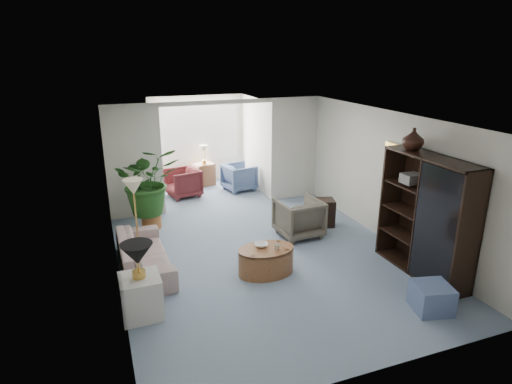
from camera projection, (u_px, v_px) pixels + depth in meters
name	position (u px, v px, depth m)	size (l,w,h in m)	color
floor	(268.00, 261.00, 7.66)	(6.00, 6.00, 0.00)	gray
sunroom_floor	(209.00, 193.00, 11.30)	(2.60, 2.60, 0.00)	gray
back_pier_left	(134.00, 162.00, 9.30)	(1.20, 0.12, 2.50)	silver
back_pier_right	(294.00, 149.00, 10.57)	(1.20, 0.12, 2.50)	silver
back_header	(218.00, 102.00, 9.56)	(2.60, 0.12, 0.10)	silver
window_pane	(197.00, 133.00, 11.82)	(2.20, 0.02, 1.50)	white
window_blinds	(197.00, 133.00, 11.80)	(2.20, 0.02, 1.50)	white
framed_picture	(396.00, 157.00, 7.86)	(0.04, 0.50, 0.40)	beige
sofa	(144.00, 254.00, 7.27)	(1.96, 0.77, 0.57)	#B9AF9C
end_table	(141.00, 296.00, 6.00)	(0.55, 0.55, 0.60)	silver
table_lamp	(137.00, 254.00, 5.79)	(0.44, 0.44, 0.30)	black
floor_lamp	(133.00, 187.00, 7.64)	(0.36, 0.36, 0.28)	#F9EFC6
coffee_table	(266.00, 261.00, 7.18)	(0.95, 0.95, 0.45)	#935D35
coffee_bowl	(261.00, 245.00, 7.17)	(0.22, 0.22, 0.05)	white
coffee_cup	(277.00, 247.00, 7.06)	(0.09, 0.09, 0.09)	beige
wingback_chair	(299.00, 218.00, 8.59)	(0.82, 0.84, 0.76)	#5E574A
side_table_dark	(322.00, 213.00, 9.12)	(0.48, 0.38, 0.58)	black
entertainment_cabinet	(426.00, 217.00, 6.97)	(0.48, 1.80, 1.99)	black
cabinet_urn	(413.00, 139.00, 7.04)	(0.34, 0.34, 0.36)	black
ottoman	(432.00, 298.00, 6.15)	(0.50, 0.50, 0.40)	slate
plant_pot	(152.00, 221.00, 9.04)	(0.40, 0.40, 0.32)	#A3602F
house_plant	(148.00, 181.00, 8.76)	(1.28, 1.11, 1.42)	#214E1B
sunroom_chair_blue	(239.00, 177.00, 11.44)	(0.75, 0.77, 0.70)	slate
sunroom_chair_maroon	(183.00, 183.00, 10.94)	(0.76, 0.78, 0.71)	maroon
sunroom_table	(205.00, 174.00, 11.87)	(0.49, 0.38, 0.60)	#935D35
shelf_clutter	(428.00, 213.00, 6.85)	(0.30, 1.09, 1.06)	#595754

